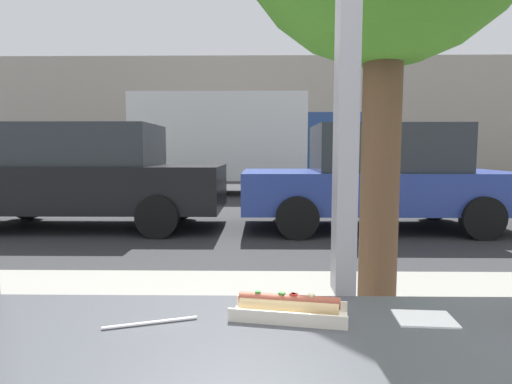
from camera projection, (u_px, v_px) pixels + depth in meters
name	position (u px, v px, depth m)	size (l,w,h in m)	color
ground_plane	(272.00, 212.00, 9.06)	(60.00, 60.00, 0.00)	#2D2D30
sidewalk_strip	(295.00, 346.00, 2.68)	(16.00, 2.80, 0.16)	gray
building_facade_far	(267.00, 118.00, 20.72)	(28.00, 1.20, 5.72)	#A89E8E
hotdog_tray_near	(289.00, 307.00, 0.90)	(0.26, 0.13, 0.05)	beige
loose_straw	(151.00, 323.00, 0.87)	(0.01, 0.01, 0.19)	white
napkin_wrapper	(424.00, 319.00, 0.90)	(0.12, 0.09, 0.00)	white
parked_car_black	(84.00, 176.00, 7.15)	(4.67, 1.91, 1.73)	black
parked_car_blue	(377.00, 177.00, 7.08)	(4.37, 2.00, 1.72)	#283D93
box_truck	(245.00, 140.00, 12.80)	(6.74, 2.44, 2.92)	silver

